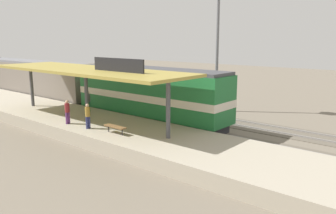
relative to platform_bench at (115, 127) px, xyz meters
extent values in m
plane|color=#706656|center=(8.00, 4.74, -1.34)|extent=(120.00, 120.00, 0.00)
cube|color=#5F5649|center=(6.00, 4.74, -1.32)|extent=(3.20, 110.00, 0.04)
cube|color=gray|center=(5.28, 4.74, -1.26)|extent=(0.10, 110.00, 0.16)
cube|color=gray|center=(6.72, 4.74, -1.26)|extent=(0.10, 110.00, 0.16)
cube|color=#5F5649|center=(10.60, 4.74, -1.32)|extent=(3.20, 110.00, 0.04)
cube|color=gray|center=(9.88, 4.74, -1.26)|extent=(0.10, 110.00, 0.16)
cube|color=gray|center=(11.32, 4.74, -1.26)|extent=(0.10, 110.00, 0.16)
cube|color=#A89E89|center=(1.40, 4.74, -0.89)|extent=(6.00, 44.00, 0.90)
cylinder|color=#47474C|center=(1.40, -3.26, 1.36)|extent=(0.28, 0.28, 3.60)
cylinder|color=#47474C|center=(1.40, 4.74, 1.36)|extent=(0.28, 0.28, 3.60)
cylinder|color=#47474C|center=(1.40, 12.74, 1.36)|extent=(0.28, 0.28, 3.60)
cube|color=#A38E3D|center=(1.40, 4.74, 3.26)|extent=(5.20, 18.00, 0.20)
cube|color=black|center=(1.40, 1.14, 3.81)|extent=(0.12, 4.80, 0.90)
cylinder|color=#333338|center=(0.00, -0.65, -0.23)|extent=(0.07, 0.07, 0.42)
cylinder|color=#333338|center=(0.00, 0.65, -0.23)|extent=(0.07, 0.07, 0.42)
cube|color=brown|center=(0.00, 0.00, 0.02)|extent=(0.44, 1.70, 0.08)
cube|color=#28282D|center=(6.00, 2.66, -0.83)|extent=(2.60, 13.60, 0.70)
cube|color=#1E6B33|center=(6.00, 2.66, 1.27)|extent=(2.90, 14.40, 3.50)
cube|color=#424247|center=(6.00, 2.66, 3.14)|extent=(2.78, 14.11, 0.24)
cube|color=beige|center=(6.00, 2.66, 1.00)|extent=(2.93, 14.43, 0.56)
cube|color=#28282D|center=(6.00, 20.66, -0.83)|extent=(2.60, 19.20, 0.70)
cube|color=slate|center=(6.00, 20.66, 1.17)|extent=(2.90, 20.00, 3.30)
cube|color=slate|center=(6.00, 20.66, 2.94)|extent=(2.78, 19.60, 0.24)
cylinder|color=slate|center=(13.80, 1.16, 4.16)|extent=(0.28, 0.28, 11.00)
cylinder|color=#663375|center=(-0.54, 4.55, -0.02)|extent=(0.16, 0.16, 0.84)
cylinder|color=#663375|center=(-0.36, 4.55, -0.02)|extent=(0.16, 0.16, 0.84)
cylinder|color=maroon|center=(-0.45, 4.55, 0.72)|extent=(0.34, 0.34, 0.64)
sphere|color=tan|center=(-0.45, 4.55, 1.15)|extent=(0.23, 0.23, 0.23)
cylinder|color=#23603D|center=(3.00, 6.83, -0.02)|extent=(0.16, 0.16, 0.84)
cylinder|color=#23603D|center=(3.18, 6.83, -0.02)|extent=(0.16, 0.16, 0.84)
cylinder|color=#4C4C51|center=(3.09, 6.83, 0.72)|extent=(0.34, 0.34, 0.64)
sphere|color=tan|center=(3.09, 6.83, 1.15)|extent=(0.23, 0.23, 0.23)
cylinder|color=navy|center=(-0.43, 2.35, -0.02)|extent=(0.16, 0.16, 0.84)
cylinder|color=navy|center=(-0.25, 2.35, -0.02)|extent=(0.16, 0.16, 0.84)
cylinder|color=olive|center=(-0.34, 2.35, 0.72)|extent=(0.34, 0.34, 0.64)
sphere|color=tan|center=(-0.34, 2.35, 1.15)|extent=(0.23, 0.23, 0.23)
camera|label=1|loc=(-14.12, -16.31, 5.54)|focal=36.79mm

